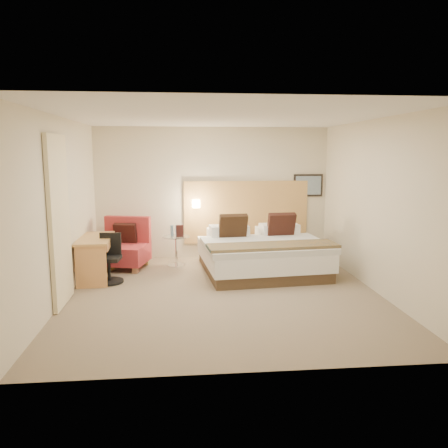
{
  "coord_description": "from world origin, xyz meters",
  "views": [
    {
      "loc": [
        -0.62,
        -6.53,
        2.17
      ],
      "look_at": [
        0.07,
        0.73,
        0.98
      ],
      "focal_mm": 35.0,
      "sensor_mm": 36.0,
      "label": 1
    }
  ],
  "objects": [
    {
      "name": "menu_folder",
      "position": [
        -0.69,
        1.74,
        0.7
      ],
      "size": [
        0.14,
        0.07,
        0.23
      ],
      "primitive_type": "cube",
      "rotation": [
        0.0,
        0.0,
        -0.15
      ],
      "color": "#381817",
      "rests_on": "side_table"
    },
    {
      "name": "desk_chair",
      "position": [
        -1.87,
        0.8,
        0.34
      ],
      "size": [
        0.5,
        0.5,
        0.82
      ],
      "color": "black",
      "rests_on": "floor"
    },
    {
      "name": "art_canvas",
      "position": [
        2.02,
        2.46,
        1.5
      ],
      "size": [
        0.54,
        0.01,
        0.39
      ],
      "primitive_type": "cube",
      "color": "slate",
      "rests_on": "wall_back"
    },
    {
      "name": "wall_left",
      "position": [
        -2.41,
        0.0,
        1.35
      ],
      "size": [
        0.02,
        5.0,
        2.7
      ],
      "primitive_type": "cube",
      "color": "beige",
      "rests_on": "floor"
    },
    {
      "name": "floor",
      "position": [
        0.0,
        0.0,
        -0.01
      ],
      "size": [
        4.8,
        5.0,
        0.02
      ],
      "primitive_type": "cube",
      "color": "#796851",
      "rests_on": "ground"
    },
    {
      "name": "lamp_arm",
      "position": [
        -0.35,
        2.42,
        1.15
      ],
      "size": [
        0.02,
        0.12,
        0.02
      ],
      "primitive_type": "cylinder",
      "rotation": [
        1.57,
        0.0,
        0.0
      ],
      "color": "white",
      "rests_on": "wall_back"
    },
    {
      "name": "desk",
      "position": [
        -2.11,
        1.03,
        0.58
      ],
      "size": [
        0.59,
        1.2,
        0.74
      ],
      "color": "tan",
      "rests_on": "floor"
    },
    {
      "name": "wall_back",
      "position": [
        0.0,
        2.51,
        1.35
      ],
      "size": [
        4.8,
        0.02,
        2.7
      ],
      "primitive_type": "cube",
      "color": "beige",
      "rests_on": "floor"
    },
    {
      "name": "bed",
      "position": [
        0.81,
        1.24,
        0.34
      ],
      "size": [
        2.33,
        2.29,
        1.05
      ],
      "color": "#463323",
      "rests_on": "floor"
    },
    {
      "name": "headboard_panel",
      "position": [
        0.7,
        2.47,
        0.95
      ],
      "size": [
        2.6,
        0.04,
        1.3
      ],
      "primitive_type": "cube",
      "color": "tan",
      "rests_on": "wall_back"
    },
    {
      "name": "ceiling",
      "position": [
        0.0,
        0.0,
        2.71
      ],
      "size": [
        4.8,
        5.0,
        0.02
      ],
      "primitive_type": "cube",
      "color": "silver",
      "rests_on": "floor"
    },
    {
      "name": "bottle_a",
      "position": [
        -0.84,
        1.85,
        0.69
      ],
      "size": [
        0.07,
        0.07,
        0.21
      ],
      "primitive_type": "cylinder",
      "rotation": [
        0.0,
        0.0,
        -0.15
      ],
      "color": "#79A1BC",
      "rests_on": "side_table"
    },
    {
      "name": "side_table",
      "position": [
        -0.76,
        1.8,
        0.33
      ],
      "size": [
        0.6,
        0.6,
        0.58
      ],
      "color": "white",
      "rests_on": "floor"
    },
    {
      "name": "art_frame",
      "position": [
        2.02,
        2.48,
        1.5
      ],
      "size": [
        0.62,
        0.03,
        0.47
      ],
      "primitive_type": "cube",
      "color": "black",
      "rests_on": "wall_back"
    },
    {
      "name": "bottle_b",
      "position": [
        -0.74,
        1.85,
        0.69
      ],
      "size": [
        0.07,
        0.07,
        0.21
      ],
      "primitive_type": "cylinder",
      "rotation": [
        0.0,
        0.0,
        -0.15
      ],
      "color": "#8CB5D9",
      "rests_on": "side_table"
    },
    {
      "name": "lamp_shade",
      "position": [
        -0.35,
        2.36,
        1.15
      ],
      "size": [
        0.15,
        0.15,
        0.15
      ],
      "primitive_type": "cube",
      "color": "#FFEDC6",
      "rests_on": "wall_back"
    },
    {
      "name": "wall_right",
      "position": [
        2.41,
        0.0,
        1.35
      ],
      "size": [
        0.02,
        5.0,
        2.7
      ],
      "primitive_type": "cube",
      "color": "beige",
      "rests_on": "floor"
    },
    {
      "name": "lounge_chair",
      "position": [
        -1.76,
        1.78,
        0.38
      ],
      "size": [
        1.07,
        0.98,
        0.95
      ],
      "color": "#B47754",
      "rests_on": "floor"
    },
    {
      "name": "wall_front",
      "position": [
        0.0,
        -2.51,
        1.35
      ],
      "size": [
        4.8,
        0.02,
        2.7
      ],
      "primitive_type": "cube",
      "color": "beige",
      "rests_on": "floor"
    },
    {
      "name": "curtain",
      "position": [
        -2.36,
        -0.25,
        1.22
      ],
      "size": [
        0.06,
        0.9,
        2.42
      ],
      "primitive_type": "cube",
      "color": "beige",
      "rests_on": "wall_left"
    }
  ]
}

